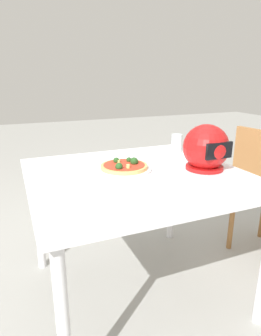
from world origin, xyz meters
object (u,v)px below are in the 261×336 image
object	(u,v)px
pizza	(125,166)
motorcycle_helmet	(206,148)
dining_table	(137,187)
drinking_glass	(177,143)

from	to	relation	value
pizza	motorcycle_helmet	bearing A→B (deg)	160.16
pizza	motorcycle_helmet	size ratio (longest dim) A/B	1.03
dining_table	drinking_glass	bearing A→B (deg)	-143.59
pizza	drinking_glass	bearing A→B (deg)	-152.19
motorcycle_helmet	dining_table	bearing A→B (deg)	-12.39
pizza	drinking_glass	size ratio (longest dim) A/B	2.13
dining_table	drinking_glass	xyz separation A→B (m)	(-0.42, -0.31, 0.14)
pizza	motorcycle_helmet	xyz separation A→B (m)	(-0.40, 0.15, 0.09)
motorcycle_helmet	pizza	bearing A→B (deg)	-19.84
pizza	drinking_glass	distance (m)	0.53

